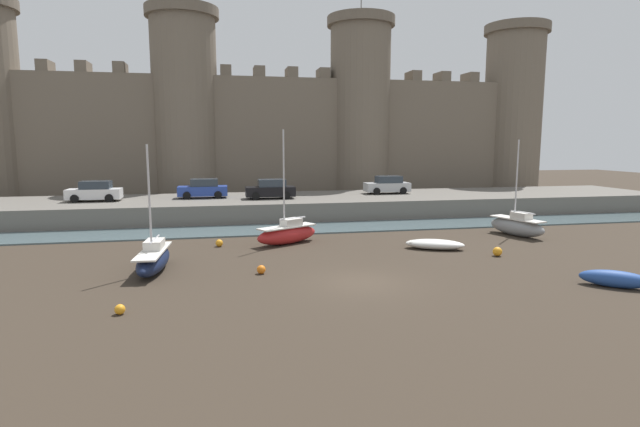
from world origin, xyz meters
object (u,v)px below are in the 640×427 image
(rowboat_near_channel_right, at_px, (435,244))
(car_quay_centre_west, at_px, (271,189))
(car_quay_west, at_px, (95,192))
(sailboat_foreground_centre, at_px, (153,259))
(car_quay_centre_east, at_px, (387,185))
(mooring_buoy_near_shore, at_px, (497,252))
(mooring_buoy_off_centre, at_px, (219,243))
(mooring_buoy_mid_mud, at_px, (261,270))
(car_quay_east, at_px, (203,189))
(sailboat_foreground_left, at_px, (287,233))
(rowboat_foreground_right, at_px, (615,279))
(mooring_buoy_near_channel, at_px, (120,309))
(sailboat_midflat_left, at_px, (517,226))

(rowboat_near_channel_right, distance_m, car_quay_centre_west, 16.94)
(car_quay_west, bearing_deg, sailboat_foreground_centre, -69.61)
(car_quay_centre_east, bearing_deg, rowboat_near_channel_right, -99.59)
(sailboat_foreground_centre, relative_size, mooring_buoy_near_shore, 12.14)
(rowboat_near_channel_right, relative_size, car_quay_west, 0.89)
(mooring_buoy_off_centre, height_order, car_quay_west, car_quay_west)
(mooring_buoy_off_centre, relative_size, car_quay_west, 0.11)
(mooring_buoy_mid_mud, bearing_deg, car_quay_east, 99.15)
(sailboat_foreground_left, height_order, car_quay_east, sailboat_foreground_left)
(sailboat_foreground_left, xyz_separation_m, sailboat_foreground_centre, (-7.34, -5.31, -0.04))
(car_quay_east, bearing_deg, sailboat_foreground_left, -67.39)
(mooring_buoy_near_shore, xyz_separation_m, mooring_buoy_mid_mud, (-13.19, -1.18, -0.04))
(rowboat_foreground_right, xyz_separation_m, mooring_buoy_near_channel, (-20.51, 0.61, -0.20))
(sailboat_foreground_centre, distance_m, mooring_buoy_mid_mud, 5.37)
(car_quay_east, bearing_deg, mooring_buoy_off_centre, -84.55)
(car_quay_centre_west, relative_size, car_quay_east, 1.00)
(rowboat_near_channel_right, distance_m, mooring_buoy_mid_mud, 11.13)
(mooring_buoy_mid_mud, distance_m, car_quay_east, 20.26)
(rowboat_foreground_right, bearing_deg, car_quay_centre_east, 93.52)
(car_quay_east, bearing_deg, sailboat_midflat_left, -32.58)
(sailboat_midflat_left, bearing_deg, sailboat_foreground_centre, -167.92)
(rowboat_near_channel_right, xyz_separation_m, mooring_buoy_mid_mud, (-10.54, -3.57, -0.10))
(car_quay_west, height_order, car_quay_east, same)
(car_quay_centre_west, height_order, car_quay_east, same)
(car_quay_centre_west, bearing_deg, car_quay_east, 163.74)
(sailboat_foreground_left, bearing_deg, car_quay_centre_east, 50.25)
(car_quay_centre_east, distance_m, car_quay_centre_west, 11.18)
(rowboat_foreground_right, relative_size, car_quay_east, 0.66)
(sailboat_midflat_left, xyz_separation_m, car_quay_centre_west, (-15.43, 11.80, 1.66))
(rowboat_foreground_right, height_order, car_quay_west, car_quay_west)
(sailboat_foreground_centre, xyz_separation_m, mooring_buoy_mid_mud, (5.12, -1.57, -0.41))
(rowboat_near_channel_right, relative_size, mooring_buoy_near_shore, 7.19)
(mooring_buoy_mid_mud, distance_m, car_quay_west, 22.53)
(rowboat_foreground_right, xyz_separation_m, car_quay_centre_east, (-1.57, 25.60, 1.97))
(car_quay_centre_east, bearing_deg, sailboat_foreground_centre, -134.64)
(mooring_buoy_off_centre, bearing_deg, sailboat_foreground_left, 0.40)
(mooring_buoy_near_shore, height_order, car_quay_centre_east, car_quay_centre_east)
(car_quay_centre_west, xyz_separation_m, car_quay_east, (-5.57, 1.63, 0.00))
(rowboat_near_channel_right, bearing_deg, sailboat_foreground_centre, -172.71)
(rowboat_near_channel_right, height_order, mooring_buoy_off_centre, rowboat_near_channel_right)
(mooring_buoy_near_shore, relative_size, car_quay_centre_east, 0.12)
(mooring_buoy_off_centre, distance_m, car_quay_east, 13.27)
(sailboat_midflat_left, distance_m, mooring_buoy_near_shore, 7.03)
(mooring_buoy_near_shore, xyz_separation_m, car_quay_centre_west, (-10.82, 17.09, 2.10))
(mooring_buoy_mid_mud, xyz_separation_m, mooring_buoy_near_channel, (-5.57, -4.70, -0.02))
(car_quay_east, bearing_deg, mooring_buoy_near_channel, -95.50)
(rowboat_foreground_right, distance_m, mooring_buoy_near_shore, 6.72)
(mooring_buoy_near_shore, bearing_deg, mooring_buoy_near_channel, -162.61)
(mooring_buoy_mid_mud, distance_m, car_quay_centre_east, 24.39)
(sailboat_foreground_centre, distance_m, car_quay_centre_east, 26.37)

